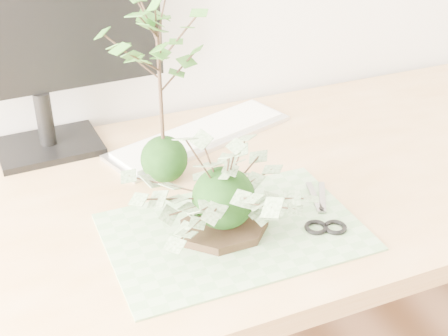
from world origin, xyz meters
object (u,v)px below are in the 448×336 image
(maple_kokedama, at_px, (158,49))
(monitor, at_px, (29,25))
(ivy_kokedama, at_px, (223,172))
(keyboard, at_px, (200,136))
(desk, at_px, (241,221))

(maple_kokedama, bearing_deg, monitor, 130.13)
(ivy_kokedama, height_order, maple_kokedama, maple_kokedama)
(keyboard, height_order, monitor, monitor)
(desk, bearing_deg, ivy_kokedama, -125.58)
(ivy_kokedama, height_order, monitor, monitor)
(keyboard, distance_m, monitor, 0.41)
(desk, relative_size, maple_kokedama, 4.27)
(maple_kokedama, relative_size, keyboard, 0.84)
(desk, distance_m, monitor, 0.56)
(keyboard, bearing_deg, maple_kokedama, -151.30)
(ivy_kokedama, relative_size, keyboard, 0.69)
(desk, distance_m, keyboard, 0.22)
(desk, height_order, maple_kokedama, maple_kokedama)
(maple_kokedama, bearing_deg, desk, -28.70)
(maple_kokedama, xyz_separation_m, monitor, (-0.19, 0.22, 0.00))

